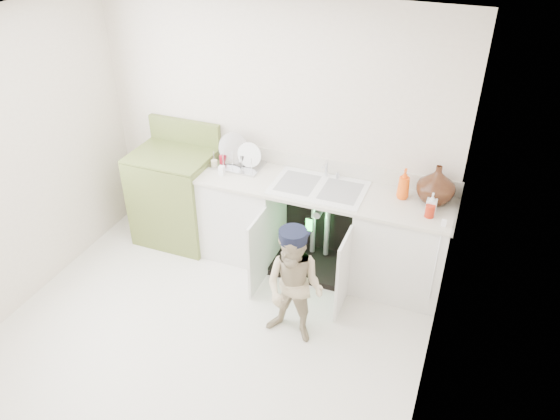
# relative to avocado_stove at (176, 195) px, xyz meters

# --- Properties ---
(ground) EXTENTS (3.50, 3.50, 0.00)m
(ground) POSITION_rel_avocado_stove_xyz_m (0.96, -1.18, -0.50)
(ground) COLOR beige
(ground) RESTS_ON ground
(room_shell) EXTENTS (6.00, 5.50, 1.26)m
(room_shell) POSITION_rel_avocado_stove_xyz_m (0.96, -1.18, 0.75)
(room_shell) COLOR beige
(room_shell) RESTS_ON ground
(counter_run) EXTENTS (2.44, 1.02, 1.24)m
(counter_run) POSITION_rel_avocado_stove_xyz_m (1.55, 0.03, -0.02)
(counter_run) COLOR silver
(counter_run) RESTS_ON ground
(avocado_stove) EXTENTS (0.79, 0.65, 1.22)m
(avocado_stove) POSITION_rel_avocado_stove_xyz_m (0.00, 0.00, 0.00)
(avocado_stove) COLOR olive
(avocado_stove) RESTS_ON ground
(repair_worker) EXTENTS (0.54, 0.85, 1.05)m
(repair_worker) POSITION_rel_avocado_stove_xyz_m (1.64, -0.94, 0.03)
(repair_worker) COLOR tan
(repair_worker) RESTS_ON ground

